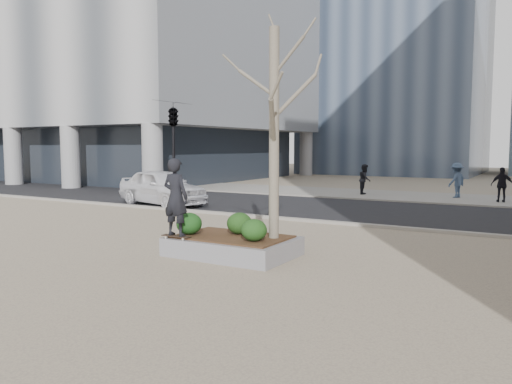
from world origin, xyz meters
The scene contains 16 objects.
ground centered at (0.00, 0.00, 0.00)m, with size 120.00×120.00×0.00m, color gray.
street centered at (0.00, 10.00, 0.01)m, with size 60.00×8.00×0.02m, color black.
far_sidewalk centered at (0.00, 17.00, 0.01)m, with size 60.00×6.00×0.02m, color gray.
planter centered at (1.00, 0.00, 0.23)m, with size 3.00×2.00×0.45m, color gray.
planter_mulch centered at (1.00, 0.00, 0.47)m, with size 2.70×1.70×0.04m, color #382314.
sycamore_tree centered at (2.00, 0.30, 3.79)m, with size 2.80×2.80×6.60m, color gray, non-canonical shape.
shrub_left centered at (-0.05, -0.38, 0.76)m, with size 0.65×0.65×0.55m, color #163F14.
shrub_middle centered at (1.02, 0.30, 0.76)m, with size 0.64×0.64×0.55m, color #133711.
shrub_right centered at (1.81, -0.32, 0.75)m, with size 0.61×0.61×0.52m, color #143F14.
skateboard centered at (-0.10, -0.83, 0.49)m, with size 0.78×0.20×0.07m, color black, non-canonical shape.
skateboarder centered at (-0.10, -0.83, 1.47)m, with size 0.69×0.45×1.89m, color black.
police_car centered at (-7.54, 7.17, 0.85)m, with size 1.96×4.86×1.66m, color white.
pedestrian_a centered at (-1.17, 16.88, 0.86)m, with size 0.82×0.64×1.68m, color black.
pedestrian_b centered at (3.56, 17.49, 0.94)m, with size 1.18×0.68×1.82m, color #3A4E69.
pedestrian_c centered at (5.79, 16.29, 0.87)m, with size 0.99×0.41×1.69m, color black.
traffic_light_near centered at (-5.50, 5.60, 2.25)m, with size 0.60×2.48×4.50m, color black, non-canonical shape.
Camera 1 is at (7.69, -10.21, 2.70)m, focal length 35.00 mm.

